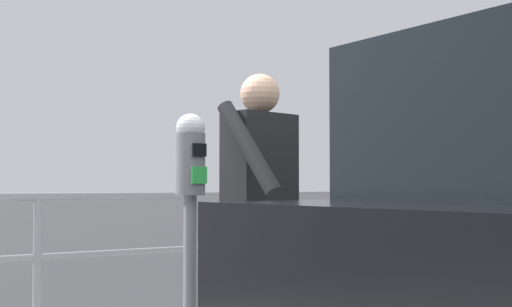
# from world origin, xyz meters

# --- Properties ---
(parking_meter) EXTENTS (0.16, 0.17, 1.48)m
(parking_meter) POSITION_xyz_m (0.16, 0.52, 1.17)
(parking_meter) COLOR slate
(parking_meter) RESTS_ON sidewalk_curb
(pedestrian_at_meter) EXTENTS (0.63, 0.60, 1.75)m
(pedestrian_at_meter) POSITION_xyz_m (0.69, 0.61, 1.13)
(pedestrian_at_meter) COLOR black
(pedestrian_at_meter) RESTS_ON sidewalk_curb
(background_railing) EXTENTS (24.06, 0.06, 1.04)m
(background_railing) POSITION_xyz_m (-0.00, 2.55, 0.86)
(background_railing) COLOR gray
(background_railing) RESTS_ON sidewalk_curb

